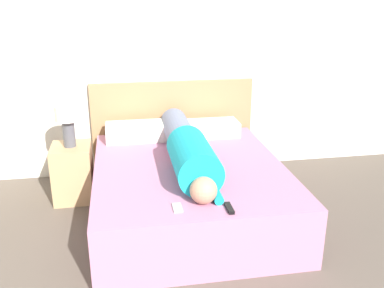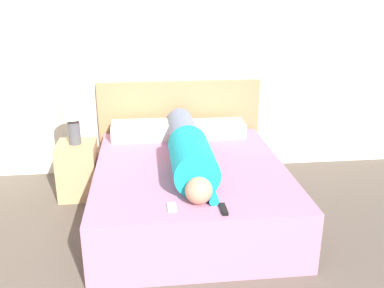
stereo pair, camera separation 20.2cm
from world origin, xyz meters
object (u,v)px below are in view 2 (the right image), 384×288
(nightstand, at_px, (78,170))
(pillow_second, at_px, (215,129))
(bed, at_px, (190,191))
(tv_remote, at_px, (224,209))
(cell_phone, at_px, (172,207))
(person_lying, at_px, (189,149))
(pillow_near_headboard, at_px, (143,130))
(table_lamp, at_px, (73,118))

(nightstand, xyz_separation_m, pillow_second, (1.40, 0.24, 0.30))
(bed, height_order, tv_remote, tv_remote)
(pillow_second, height_order, cell_phone, pillow_second)
(person_lying, relative_size, pillow_near_headboard, 2.74)
(table_lamp, bearing_deg, bed, -26.84)
(pillow_second, distance_m, tv_remote, 1.62)
(person_lying, height_order, tv_remote, person_lying)
(nightstand, bearing_deg, bed, -26.84)
(tv_remote, bearing_deg, pillow_near_headboard, 108.86)
(pillow_second, bearing_deg, pillow_near_headboard, 180.00)
(pillow_second, bearing_deg, tv_remote, -97.14)
(table_lamp, height_order, person_lying, table_lamp)
(pillow_second, xyz_separation_m, tv_remote, (-0.20, -1.61, -0.06))
(person_lying, distance_m, pillow_near_headboard, 0.87)
(pillow_near_headboard, bearing_deg, nightstand, -159.50)
(nightstand, distance_m, cell_phone, 1.56)
(tv_remote, bearing_deg, person_lying, 100.64)
(pillow_near_headboard, bearing_deg, cell_phone, -82.72)
(pillow_near_headboard, distance_m, tv_remote, 1.70)
(table_lamp, xyz_separation_m, pillow_second, (1.40, 0.24, -0.24))
(person_lying, bearing_deg, tv_remote, -79.36)
(table_lamp, relative_size, person_lying, 0.23)
(person_lying, bearing_deg, bed, -1.35)
(cell_phone, bearing_deg, tv_remote, -12.59)
(bed, relative_size, person_lying, 1.12)
(nightstand, distance_m, pillow_near_headboard, 0.75)
(table_lamp, distance_m, tv_remote, 1.84)
(table_lamp, bearing_deg, pillow_near_headboard, 20.50)
(pillow_near_headboard, xyz_separation_m, tv_remote, (0.55, -1.61, -0.07))
(table_lamp, bearing_deg, tv_remote, -48.87)
(person_lying, bearing_deg, pillow_second, 65.09)
(bed, height_order, nightstand, nightstand)
(nightstand, height_order, person_lying, person_lying)
(nightstand, bearing_deg, pillow_near_headboard, 20.50)
(bed, bearing_deg, pillow_second, 65.92)
(bed, relative_size, cell_phone, 14.93)
(table_lamp, xyz_separation_m, pillow_near_headboard, (0.65, 0.24, -0.23))
(bed, distance_m, pillow_second, 0.91)
(cell_phone, bearing_deg, table_lamp, 123.11)
(cell_phone, bearing_deg, nightstand, 123.11)
(pillow_near_headboard, distance_m, pillow_second, 0.75)
(person_lying, bearing_deg, table_lamp, 152.88)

